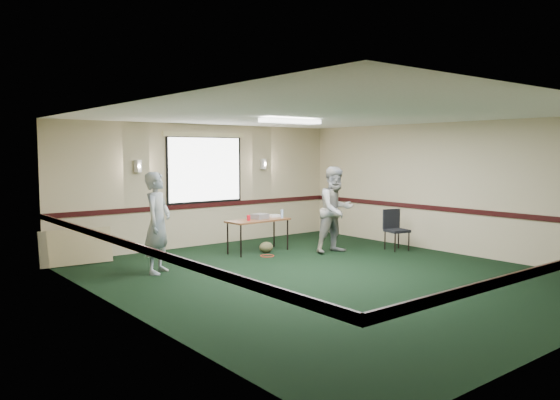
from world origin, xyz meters
TOP-DOWN VIEW (x-y plane):
  - ground at (0.00, 0.00)m, footprint 8.00×8.00m
  - room_shell at (0.00, 2.12)m, footprint 8.00×8.02m
  - folding_table at (0.41, 2.53)m, footprint 1.40×0.63m
  - projector at (0.50, 2.60)m, footprint 0.35×0.31m
  - game_console at (0.95, 2.66)m, footprint 0.25×0.22m
  - red_cup at (0.14, 2.51)m, footprint 0.08×0.08m
  - water_bottle at (0.98, 2.46)m, footprint 0.05×0.05m
  - duffel_bag at (0.49, 2.38)m, footprint 0.35×0.28m
  - cable_coil at (0.27, 2.05)m, footprint 0.36×0.36m
  - folded_table at (-3.00, 3.60)m, footprint 1.31×0.30m
  - conference_chair at (2.85, 0.94)m, footprint 0.51×0.53m
  - person_left at (-2.12, 2.01)m, footprint 0.76×0.73m
  - person_right at (1.64, 1.49)m, footprint 0.92×0.74m

SIDE VIEW (x-z plane):
  - ground at x=0.00m, z-range 0.00..0.00m
  - cable_coil at x=0.27m, z-range 0.00..0.01m
  - duffel_bag at x=0.49m, z-range 0.00..0.22m
  - folded_table at x=-3.00m, z-range 0.00..0.67m
  - conference_chair at x=2.85m, z-range 0.07..0.94m
  - folding_table at x=0.41m, z-range 0.29..0.98m
  - game_console at x=0.95m, z-range 0.69..0.74m
  - projector at x=0.50m, z-range 0.69..0.79m
  - red_cup at x=0.14m, z-range 0.69..0.80m
  - water_bottle at x=0.98m, z-range 0.69..0.86m
  - person_left at x=-2.12m, z-range 0.00..1.75m
  - person_right at x=1.64m, z-range 0.00..1.79m
  - room_shell at x=0.00m, z-range -2.42..5.58m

